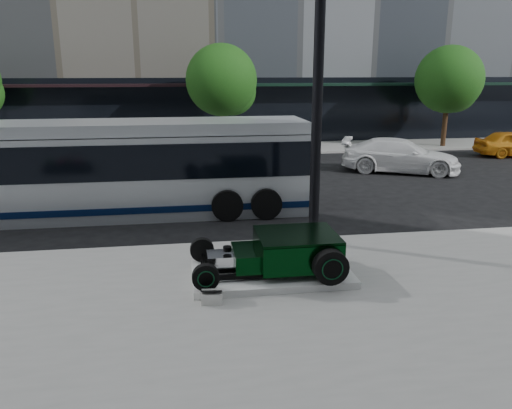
{
  "coord_description": "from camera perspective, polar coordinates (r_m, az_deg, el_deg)",
  "views": [
    {
      "loc": [
        -1.27,
        -14.31,
        4.46
      ],
      "look_at": [
        0.53,
        -2.42,
        1.2
      ],
      "focal_mm": 35.0,
      "sensor_mm": 36.0,
      "label": 1
    }
  ],
  "objects": [
    {
      "name": "ground",
      "position": [
        15.04,
        -3.36,
        -2.11
      ],
      "size": [
        120.0,
        120.0,
        0.0
      ],
      "primitive_type": "plane",
      "color": "black",
      "rests_on": "ground"
    },
    {
      "name": "sidewalk_far",
      "position": [
        28.67,
        -5.99,
        6.26
      ],
      "size": [
        70.0,
        4.0,
        0.12
      ],
      "primitive_type": "cube",
      "color": "gray",
      "rests_on": "ground"
    },
    {
      "name": "street_trees",
      "position": [
        27.49,
        -3.66,
        13.7
      ],
      "size": [
        29.8,
        3.8,
        5.7
      ],
      "color": "black",
      "rests_on": "sidewalk_far"
    },
    {
      "name": "display_plinth",
      "position": [
        10.89,
        1.77,
        -7.9
      ],
      "size": [
        3.4,
        1.8,
        0.15
      ],
      "primitive_type": "cube",
      "color": "silver",
      "rests_on": "sidewalk_near"
    },
    {
      "name": "hot_rod",
      "position": [
        10.76,
        3.55,
        -5.32
      ],
      "size": [
        3.22,
        2.0,
        0.81
      ],
      "color": "black",
      "rests_on": "display_plinth"
    },
    {
      "name": "info_plaque",
      "position": [
        9.78,
        -5.08,
        -10.41
      ],
      "size": [
        0.43,
        0.34,
        0.31
      ],
      "color": "silver",
      "rests_on": "sidewalk_near"
    },
    {
      "name": "lamppost",
      "position": [
        12.37,
        7.07,
        13.03
      ],
      "size": [
        0.46,
        0.46,
        8.44
      ],
      "color": "black",
      "rests_on": "sidewalk_near"
    },
    {
      "name": "transit_bus",
      "position": [
        16.25,
        -15.81,
        4.05
      ],
      "size": [
        12.12,
        2.88,
        2.92
      ],
      "color": "silver",
      "rests_on": "ground"
    },
    {
      "name": "white_sedan",
      "position": [
        23.3,
        16.17,
        5.39
      ],
      "size": [
        5.53,
        3.97,
        1.49
      ],
      "primitive_type": "imported",
      "rotation": [
        0.0,
        0.0,
        1.16
      ],
      "color": "white",
      "rests_on": "ground"
    }
  ]
}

